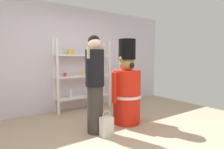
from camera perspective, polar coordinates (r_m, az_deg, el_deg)
name	(u,v)px	position (r m, az deg, el deg)	size (l,w,h in m)	color
ground_plane	(115,141)	(3.06, 0.95, -20.05)	(6.40, 6.40, 0.00)	tan
back_wall	(64,58)	(4.73, -14.72, 4.95)	(6.40, 0.12, 2.60)	silver
merchandise_shelf	(83,75)	(4.71, -8.97, -0.18)	(1.46, 0.35, 1.76)	white
teddy_bear_guard	(127,89)	(3.65, 4.64, -4.52)	(0.72, 0.56, 1.67)	red
person_shopper	(95,82)	(3.14, -5.38, -2.40)	(0.34, 0.32, 1.69)	#38332D
shopping_bag	(107,126)	(3.16, -1.71, -15.87)	(0.20, 0.15, 0.44)	silver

